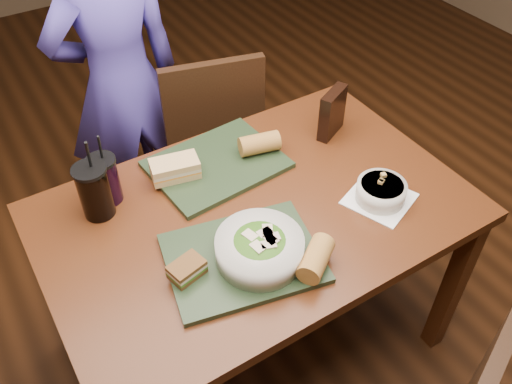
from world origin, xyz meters
TOP-DOWN VIEW (x-y plane):
  - ground at (0.00, 0.00)m, footprint 6.00×6.00m
  - dining_table at (0.00, 0.00)m, footprint 1.30×0.85m
  - chair_far at (0.17, 0.67)m, footprint 0.49×0.49m
  - diner at (-0.09, 0.90)m, footprint 0.55×0.37m
  - tray_near at (-0.14, -0.15)m, footprint 0.48×0.40m
  - tray_far at (-0.01, 0.24)m, footprint 0.44×0.35m
  - salad_bowl at (-0.10, -0.18)m, footprint 0.24×0.24m
  - soup_bowl at (0.35, -0.17)m, footprint 0.24×0.24m
  - sandwich_near at (-0.30, -0.13)m, footprint 0.11×0.08m
  - sandwich_far at (-0.15, 0.25)m, footprint 0.17×0.11m
  - baguette_near at (0.01, -0.29)m, footprint 0.15×0.13m
  - baguette_far at (0.15, 0.21)m, footprint 0.15×0.10m
  - cup_cola at (-0.41, 0.24)m, footprint 0.10×0.10m
  - cup_berry at (-0.37, 0.28)m, footprint 0.09×0.09m
  - chip_bag at (0.43, 0.18)m, footprint 0.14×0.09m

SIDE VIEW (x-z plane):
  - ground at x=0.00m, z-range 0.00..0.00m
  - chair_far at x=0.17m, z-range 0.05..0.98m
  - dining_table at x=0.00m, z-range 0.28..1.03m
  - diner at x=-0.09m, z-range 0.00..1.49m
  - tray_near at x=-0.14m, z-range 0.75..0.77m
  - tray_far at x=-0.01m, z-range 0.75..0.77m
  - soup_bowl at x=0.35m, z-range 0.75..0.82m
  - sandwich_near at x=-0.30m, z-range 0.77..0.81m
  - sandwich_far at x=-0.15m, z-range 0.77..0.83m
  - baguette_near at x=0.01m, z-range 0.77..0.84m
  - baguette_far at x=0.15m, z-range 0.77..0.84m
  - salad_bowl at x=-0.10m, z-range 0.77..0.85m
  - cup_berry at x=-0.37m, z-range 0.71..0.96m
  - chip_bag at x=0.43m, z-range 0.75..0.92m
  - cup_cola at x=-0.41m, z-range 0.70..0.98m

